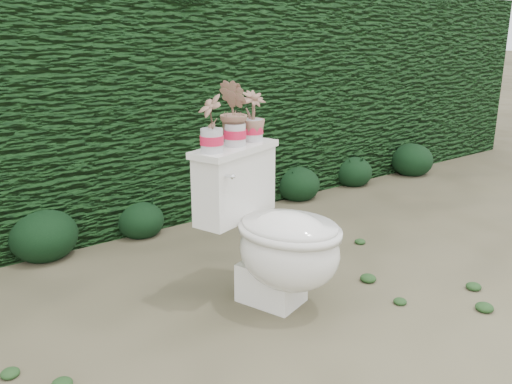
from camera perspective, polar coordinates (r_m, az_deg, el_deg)
ground at (r=3.04m, az=3.23°, el=-9.02°), size 60.00×60.00×0.00m
hedge at (r=4.12m, az=-11.30°, el=9.24°), size 8.00×1.00×1.60m
toilet at (r=2.65m, az=2.02°, el=-4.69°), size 0.64×0.78×0.78m
potted_plant_left at (r=2.50m, az=-4.71°, el=7.01°), size 0.09×0.14×0.25m
potted_plant_center at (r=2.63m, az=-2.25°, el=8.15°), size 0.17×0.19×0.31m
potted_plant_right at (r=2.75m, az=-0.37°, el=7.83°), size 0.14×0.14×0.24m
liriope_clump_2 at (r=3.49m, az=-21.56°, el=-3.80°), size 0.41×0.41×0.33m
liriope_clump_3 at (r=3.69m, az=-12.11°, el=-2.51°), size 0.32×0.32×0.25m
liriope_clump_4 at (r=4.01m, az=-3.40°, el=-0.46°), size 0.33×0.33×0.26m
liriope_clump_5 at (r=4.38m, az=4.44°, el=1.17°), size 0.35×0.35×0.28m
liriope_clump_6 at (r=4.84m, az=10.15°, el=2.42°), size 0.34×0.34×0.27m
liriope_clump_7 at (r=5.31m, az=16.10°, el=3.54°), size 0.39×0.39×0.31m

